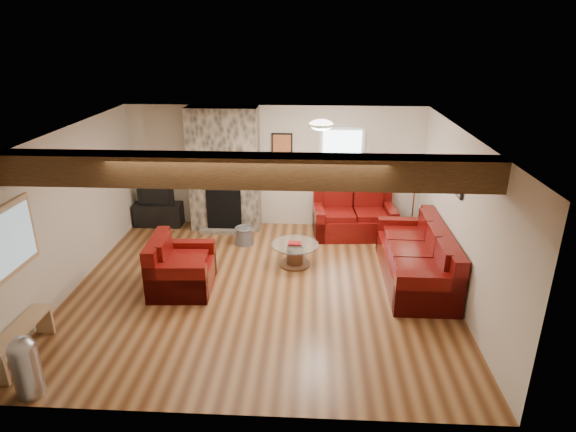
# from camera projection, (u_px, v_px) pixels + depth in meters

# --- Properties ---
(room) EXTENTS (8.00, 8.00, 8.00)m
(room) POSITION_uv_depth(u_px,v_px,m) (261.00, 215.00, 7.30)
(room) COLOR #573117
(room) RESTS_ON ground
(floor) EXTENTS (6.00, 6.00, 0.00)m
(floor) POSITION_uv_depth(u_px,v_px,m) (262.00, 288.00, 7.75)
(floor) COLOR #573117
(floor) RESTS_ON ground
(oak_beam) EXTENTS (6.00, 0.36, 0.38)m
(oak_beam) POSITION_uv_depth(u_px,v_px,m) (247.00, 171.00, 5.75)
(oak_beam) COLOR black
(oak_beam) RESTS_ON room
(chimney_breast) EXTENTS (1.40, 0.67, 2.50)m
(chimney_breast) POSITION_uv_depth(u_px,v_px,m) (224.00, 171.00, 9.68)
(chimney_breast) COLOR #332F27
(chimney_breast) RESTS_ON floor
(back_window) EXTENTS (0.90, 0.08, 1.10)m
(back_window) POSITION_uv_depth(u_px,v_px,m) (342.00, 154.00, 9.64)
(back_window) COLOR white
(back_window) RESTS_ON room
(hatch_window) EXTENTS (0.08, 1.00, 0.90)m
(hatch_window) POSITION_uv_depth(u_px,v_px,m) (11.00, 239.00, 5.98)
(hatch_window) COLOR tan
(hatch_window) RESTS_ON room
(ceiling_dome) EXTENTS (0.40, 0.40, 0.18)m
(ceiling_dome) POSITION_uv_depth(u_px,v_px,m) (321.00, 127.00, 7.66)
(ceiling_dome) COLOR white
(ceiling_dome) RESTS_ON room
(artwork_back) EXTENTS (0.42, 0.06, 0.52)m
(artwork_back) POSITION_uv_depth(u_px,v_px,m) (282.00, 146.00, 9.65)
(artwork_back) COLOR black
(artwork_back) RESTS_ON room
(artwork_right) EXTENTS (0.06, 0.55, 0.42)m
(artwork_right) POSITION_uv_depth(u_px,v_px,m) (457.00, 181.00, 7.24)
(artwork_right) COLOR black
(artwork_right) RESTS_ON room
(sofa_three) EXTENTS (0.99, 2.35, 0.91)m
(sofa_three) POSITION_uv_depth(u_px,v_px,m) (415.00, 255.00, 7.85)
(sofa_three) COLOR #410409
(sofa_three) RESTS_ON floor
(loveseat) EXTENTS (1.66, 1.03, 0.85)m
(loveseat) POSITION_uv_depth(u_px,v_px,m) (354.00, 215.00, 9.59)
(loveseat) COLOR #410409
(loveseat) RESTS_ON floor
(armchair_red) EXTENTS (0.99, 1.11, 0.86)m
(armchair_red) POSITION_uv_depth(u_px,v_px,m) (182.00, 264.00, 7.59)
(armchair_red) COLOR #410409
(armchair_red) RESTS_ON floor
(coffee_table) EXTENTS (0.82, 0.82, 0.43)m
(coffee_table) POSITION_uv_depth(u_px,v_px,m) (295.00, 254.00, 8.43)
(coffee_table) COLOR #4D2D18
(coffee_table) RESTS_ON floor
(tv_cabinet) EXTENTS (0.98, 0.39, 0.49)m
(tv_cabinet) POSITION_uv_depth(u_px,v_px,m) (159.00, 214.00, 10.14)
(tv_cabinet) COLOR black
(tv_cabinet) RESTS_ON floor
(television) EXTENTS (0.76, 0.10, 0.44)m
(television) POSITION_uv_depth(u_px,v_px,m) (157.00, 193.00, 9.97)
(television) COLOR black
(television) RESTS_ON tv_cabinet
(floor_lamp) EXTENTS (0.42, 0.42, 1.64)m
(floor_lamp) POSITION_uv_depth(u_px,v_px,m) (417.00, 170.00, 9.06)
(floor_lamp) COLOR #AF8149
(floor_lamp) RESTS_ON floor
(pine_bench) EXTENTS (0.26, 1.14, 0.43)m
(pine_bench) POSITION_uv_depth(u_px,v_px,m) (22.00, 343.00, 6.04)
(pine_bench) COLOR tan
(pine_bench) RESTS_ON floor
(pedal_bin) EXTENTS (0.40, 0.40, 0.76)m
(pedal_bin) POSITION_uv_depth(u_px,v_px,m) (26.00, 366.00, 5.36)
(pedal_bin) COLOR #AAAAAF
(pedal_bin) RESTS_ON floor
(coal_bucket) EXTENTS (0.37, 0.37, 0.35)m
(coal_bucket) POSITION_uv_depth(u_px,v_px,m) (244.00, 235.00, 9.28)
(coal_bucket) COLOR slate
(coal_bucket) RESTS_ON floor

